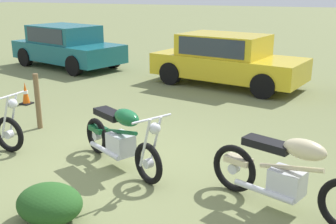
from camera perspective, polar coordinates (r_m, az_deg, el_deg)
ground_plane at (r=6.45m, az=-7.52°, el=-7.42°), size 120.00×120.00×0.00m
motorcycle_green at (r=6.20m, az=-6.63°, el=-3.56°), size 1.85×1.17×1.02m
motorcycle_cream at (r=5.19m, az=16.39°, el=-8.34°), size 2.05×0.96×1.02m
car_teal at (r=14.72m, az=-14.02°, el=9.20°), size 4.40×2.77×1.43m
car_yellow at (r=11.62m, az=8.11°, el=7.59°), size 4.43×2.49×1.43m
fence_post_wooden at (r=8.29m, az=-17.73°, el=1.43°), size 0.10×0.10×1.09m
traffic_cone at (r=10.23m, az=-19.27°, el=2.36°), size 0.25×0.25×0.53m
shrub_low at (r=5.10m, az=-16.20°, el=-12.16°), size 0.81×0.68×0.44m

